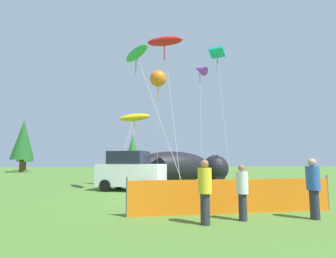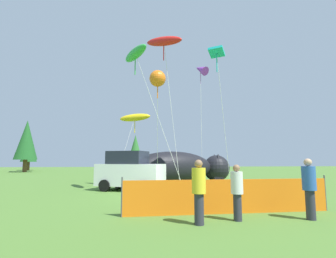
% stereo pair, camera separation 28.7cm
% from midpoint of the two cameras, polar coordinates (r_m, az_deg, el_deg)
% --- Properties ---
extents(ground_plane, '(120.00, 120.00, 0.00)m').
position_cam_midpoint_polar(ground_plane, '(13.17, 0.32, -14.56)').
color(ground_plane, '#4C752D').
extents(parked_car, '(4.24, 3.19, 2.31)m').
position_cam_midpoint_polar(parked_car, '(15.83, -7.79, -9.11)').
color(parked_car, white).
rests_on(parked_car, ground).
extents(folding_chair, '(0.66, 0.66, 0.91)m').
position_cam_midpoint_polar(folding_chair, '(13.90, 11.59, -11.75)').
color(folding_chair, black).
rests_on(folding_chair, ground).
extents(inflatable_cat, '(8.74, 5.12, 2.45)m').
position_cam_midpoint_polar(inflatable_cat, '(20.80, 3.36, -8.58)').
color(inflatable_cat, black).
rests_on(inflatable_cat, ground).
extents(safety_fence, '(7.20, 0.27, 1.24)m').
position_cam_midpoint_polar(safety_fence, '(9.35, 14.16, -14.04)').
color(safety_fence, orange).
rests_on(safety_fence, ground).
extents(spectator_in_white_shirt, '(0.40, 0.40, 1.83)m').
position_cam_midpoint_polar(spectator_in_white_shirt, '(9.26, 29.19, -10.78)').
color(spectator_in_white_shirt, '#2D2D38').
rests_on(spectator_in_white_shirt, ground).
extents(spectator_in_blue_shirt, '(0.39, 0.39, 1.79)m').
position_cam_midpoint_polar(spectator_in_blue_shirt, '(7.58, 7.83, -12.78)').
color(spectator_in_blue_shirt, '#2D2D38').
rests_on(spectator_in_blue_shirt, ground).
extents(spectator_in_black_shirt, '(0.36, 0.36, 1.64)m').
position_cam_midpoint_polar(spectator_in_black_shirt, '(8.29, 15.78, -12.63)').
color(spectator_in_black_shirt, '#2D2D38').
rests_on(spectator_in_black_shirt, ground).
extents(kite_red_lizard, '(2.55, 2.50, 10.09)m').
position_cam_midpoint_polar(kite_red_lizard, '(18.05, -0.45, 18.48)').
color(kite_red_lizard, silver).
rests_on(kite_red_lizard, ground).
extents(kite_green_fish, '(3.82, 2.96, 8.58)m').
position_cam_midpoint_polar(kite_green_fish, '(16.51, -6.60, 15.91)').
color(kite_green_fish, silver).
rests_on(kite_green_fish, ground).
extents(kite_yellow_hero, '(2.84, 2.48, 5.72)m').
position_cam_midpoint_polar(kite_yellow_hero, '(21.86, -6.86, 2.46)').
color(kite_yellow_hero, silver).
rests_on(kite_yellow_hero, ground).
extents(kite_purple_delta, '(1.49, 1.73, 10.40)m').
position_cam_midpoint_polar(kite_purple_delta, '(23.80, 7.44, 12.67)').
color(kite_purple_delta, silver).
rests_on(kite_purple_delta, ground).
extents(kite_orange_flower, '(1.07, 2.83, 7.56)m').
position_cam_midpoint_polar(kite_orange_flower, '(17.23, -1.79, 10.88)').
color(kite_orange_flower, silver).
rests_on(kite_orange_flower, ground).
extents(kite_teal_diamond, '(1.59, 1.39, 8.76)m').
position_cam_midpoint_polar(kite_teal_diamond, '(17.40, 11.06, 15.57)').
color(kite_teal_diamond, silver).
rests_on(kite_teal_diamond, ground).
extents(horizon_tree_east, '(2.70, 2.70, 6.45)m').
position_cam_midpoint_polar(horizon_tree_east, '(48.80, -6.94, -4.20)').
color(horizon_tree_east, brown).
rests_on(horizon_tree_east, ground).
extents(horizon_tree_west, '(2.65, 2.65, 6.33)m').
position_cam_midpoint_polar(horizon_tree_west, '(52.20, -27.83, -3.71)').
color(horizon_tree_west, brown).
rests_on(horizon_tree_west, ground).
extents(horizon_tree_mid, '(3.30, 3.30, 7.87)m').
position_cam_midpoint_polar(horizon_tree_mid, '(45.26, -28.27, -2.13)').
color(horizon_tree_mid, brown).
rests_on(horizon_tree_mid, ground).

